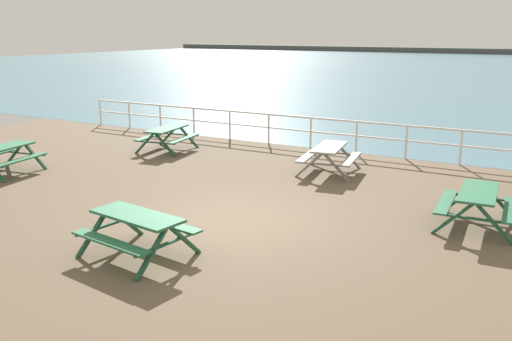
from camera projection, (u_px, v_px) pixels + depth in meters
The scene contains 8 objects.
ground_plane at pixel (232, 226), 11.77m from camera, with size 30.00×24.00×0.20m, color brown.
sea_band at pixel (507, 70), 56.18m from camera, with size 142.00×90.00×0.01m, color teal.
seaward_railing at pixel (357, 131), 18.09m from camera, with size 23.07×0.07×1.08m.
picnic_table_near_left at pixel (167, 133), 18.52m from camera, with size 1.76×2.00×0.80m.
picnic_table_near_right at pixel (3, 153), 15.56m from camera, with size 1.77×2.00×0.80m.
picnic_table_mid_centre at pixel (329, 153), 15.62m from camera, with size 1.78×2.01×0.80m.
picnic_table_far_right at pixel (137, 225), 9.84m from camera, with size 1.98×1.74×0.80m.
picnic_table_seaward at pixel (478, 200), 11.28m from camera, with size 1.64×1.89×0.80m.
Camera 1 is at (5.95, -9.40, 3.95)m, focal length 38.74 mm.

